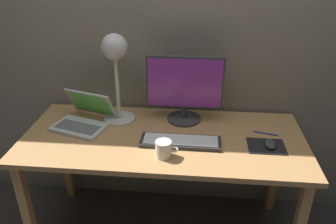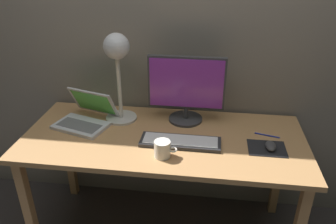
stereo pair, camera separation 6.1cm
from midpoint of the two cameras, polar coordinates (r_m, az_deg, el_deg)
back_wall at (r=2.07m, az=1.67°, el=15.21°), size 4.80×0.06×2.60m
desk at (r=1.94m, az=0.15°, el=-6.13°), size 1.60×0.70×0.74m
monitor at (r=1.98m, az=4.04°, el=4.21°), size 0.46×0.21×0.41m
keyboard_main at (r=1.83m, az=3.08°, el=-5.11°), size 0.44×0.14×0.03m
laptop at (r=2.07m, az=-12.94°, el=-0.39°), size 0.38×0.36×0.20m
desk_lamp at (r=1.94m, az=-7.82°, el=9.04°), size 0.19×0.19×0.54m
mousepad at (r=1.87m, az=17.49°, el=-5.97°), size 0.20×0.16×0.00m
mouse at (r=1.86m, az=18.10°, el=-5.55°), size 0.06×0.10×0.03m
coffee_mug at (r=1.70m, az=0.10°, el=-6.38°), size 0.12×0.08×0.09m
pen at (r=1.99m, az=17.49°, el=-3.84°), size 0.14×0.04×0.01m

